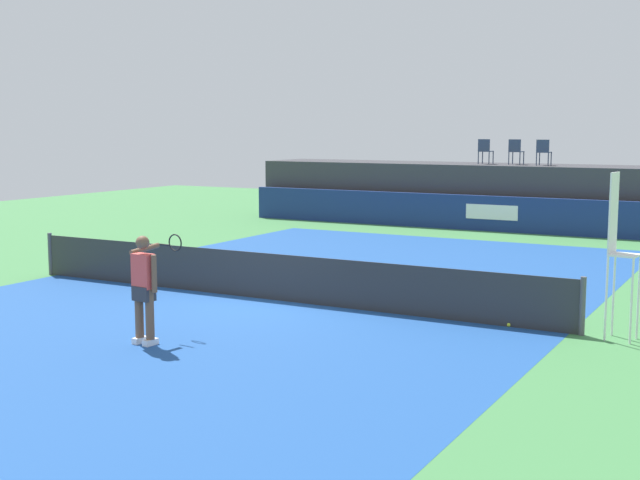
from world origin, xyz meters
TOP-DOWN VIEW (x-y plane):
  - ground_plane at (0.00, 3.00)m, footprint 48.00×48.00m
  - court_inner at (0.00, 0.00)m, footprint 12.00×22.00m
  - sponsor_wall at (0.00, 13.50)m, footprint 18.00×0.22m
  - spectator_platform at (0.00, 15.30)m, footprint 18.00×2.80m
  - spectator_chair_far_left at (-0.49, 15.20)m, footprint 0.46×0.46m
  - spectator_chair_left at (0.61, 15.26)m, footprint 0.46×0.46m
  - spectator_chair_center at (1.66, 14.98)m, footprint 0.44×0.44m
  - umpire_chair at (6.72, 0.01)m, footprint 0.49×0.49m
  - tennis_net at (0.00, 0.00)m, footprint 12.40×0.02m
  - net_post_near at (-6.20, 0.00)m, footprint 0.10×0.10m
  - net_post_far at (6.20, 0.00)m, footprint 0.10×0.10m
  - tennis_player at (0.15, -4.00)m, footprint 0.61×1.17m
  - tennis_ball at (4.95, 0.00)m, footprint 0.07×0.07m

SIDE VIEW (x-z plane):
  - ground_plane at x=0.00m, z-range 0.00..0.00m
  - court_inner at x=0.00m, z-range 0.00..0.00m
  - tennis_ball at x=4.95m, z-range 0.00..0.07m
  - tennis_net at x=0.00m, z-range 0.00..0.95m
  - net_post_near at x=-6.20m, z-range 0.00..1.00m
  - net_post_far at x=6.20m, z-range 0.00..1.00m
  - sponsor_wall at x=0.00m, z-range 0.00..1.20m
  - tennis_player at x=0.15m, z-range 0.07..1.84m
  - spectator_platform at x=0.00m, z-range 0.00..2.20m
  - umpire_chair at x=6.72m, z-range 0.21..2.97m
  - spectator_chair_far_left at x=-0.49m, z-range 2.25..3.14m
  - spectator_chair_left at x=0.61m, z-range 2.25..3.14m
  - spectator_chair_center at x=1.66m, z-range 2.25..3.14m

